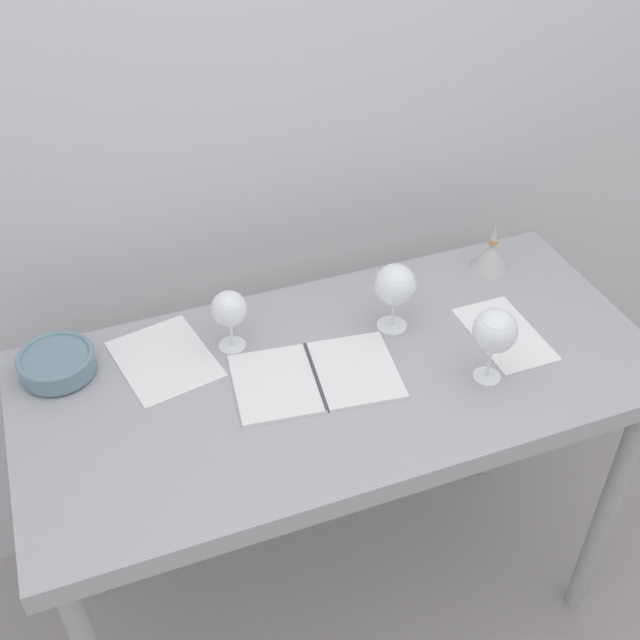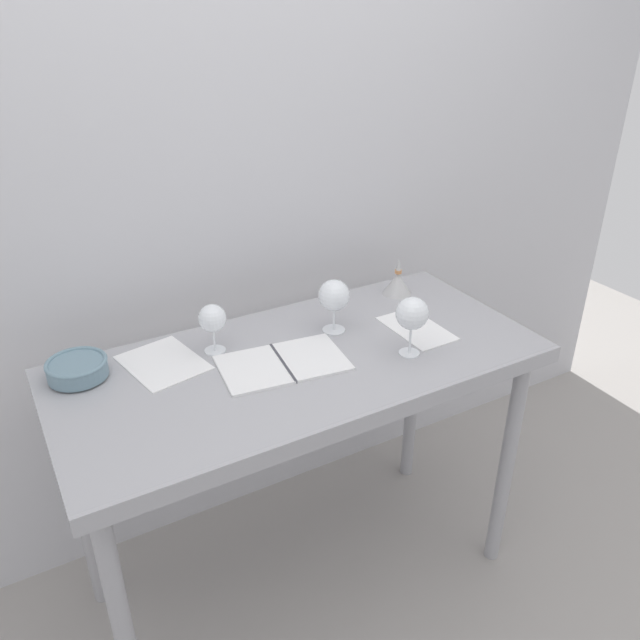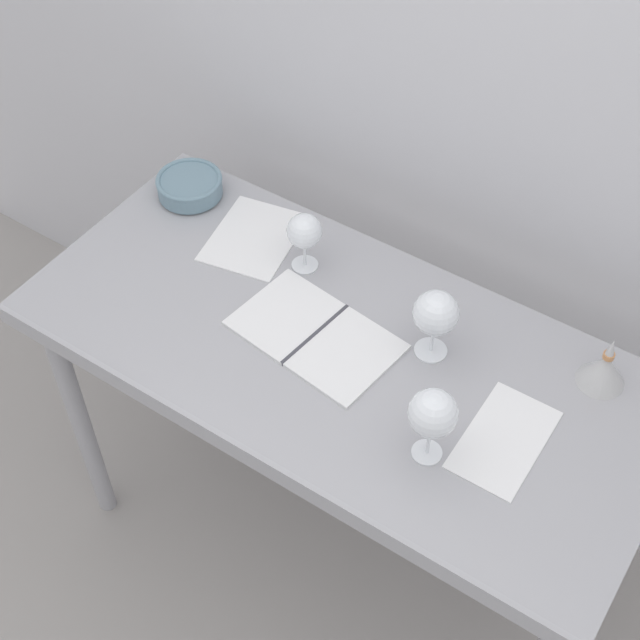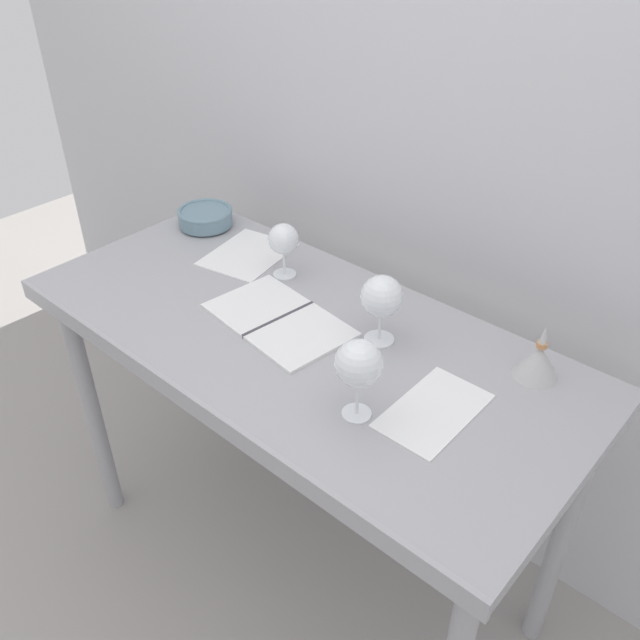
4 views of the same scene
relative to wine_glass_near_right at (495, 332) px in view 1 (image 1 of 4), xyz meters
name	(u,v)px [view 1 (image 1 of 4)]	position (x,y,z in m)	size (l,w,h in m)	color
ground_plane	(335,594)	(-0.29, 0.14, -1.03)	(6.00, 6.00, 0.00)	#9B9691
back_wall	(264,107)	(-0.29, 0.63, 0.27)	(3.80, 0.04, 2.60)	silver
steel_counter	(340,404)	(-0.29, 0.13, -0.23)	(1.40, 0.65, 0.90)	#A0A0A5
wine_glass_near_right	(495,332)	(0.00, 0.00, 0.00)	(0.09, 0.09, 0.18)	white
wine_glass_far_left	(229,310)	(-0.49, 0.29, -0.02)	(0.08, 0.08, 0.15)	white
wine_glass_far_right	(395,286)	(-0.12, 0.23, -0.01)	(0.10, 0.10, 0.17)	white
open_notebook	(316,377)	(-0.35, 0.13, -0.12)	(0.38, 0.26, 0.01)	white
tasting_sheet_upper	(505,334)	(0.11, 0.11, -0.13)	(0.14, 0.25, 0.00)	white
tasting_sheet_lower	(165,359)	(-0.64, 0.30, -0.13)	(0.19, 0.24, 0.00)	white
tasting_bowl	(57,363)	(-0.86, 0.34, -0.10)	(0.16, 0.16, 0.06)	beige
decanter_funnel	(491,255)	(0.21, 0.35, -0.09)	(0.10, 0.10, 0.13)	#B4B4B4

